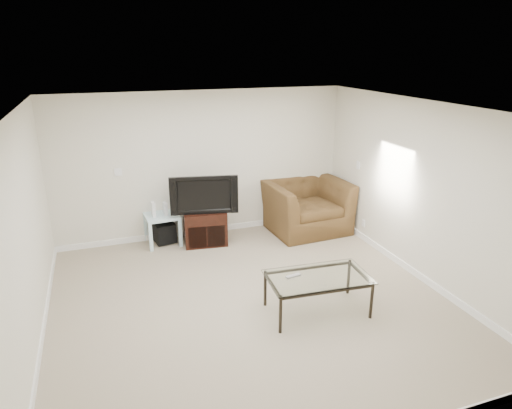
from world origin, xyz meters
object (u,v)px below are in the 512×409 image
object	(u,v)px
tv_stand	(205,227)
subwoofer	(164,232)
side_table	(163,229)
recliner	(307,198)
coffee_table	(317,294)
television	(204,193)

from	to	relation	value
tv_stand	subwoofer	xyz separation A→B (m)	(-0.65, 0.25, -0.11)
side_table	recliner	size ratio (longest dim) A/B	0.39
recliner	coffee_table	size ratio (longest dim) A/B	1.11
side_table	subwoofer	distance (m)	0.09
tv_stand	subwoofer	distance (m)	0.70
subwoofer	recliner	size ratio (longest dim) A/B	0.24
recliner	coffee_table	distance (m)	2.77
subwoofer	recliner	xyz separation A→B (m)	(2.51, -0.25, 0.42)
television	recliner	distance (m)	1.89
subwoofer	recliner	world-z (taller)	recliner
subwoofer	tv_stand	bearing A→B (deg)	-21.40
tv_stand	recliner	size ratio (longest dim) A/B	0.50
subwoofer	coffee_table	size ratio (longest dim) A/B	0.26
side_table	recliner	world-z (taller)	recliner
side_table	coffee_table	bearing A→B (deg)	-61.53
side_table	tv_stand	bearing A→B (deg)	-18.74
television	coffee_table	size ratio (longest dim) A/B	0.82
side_table	coffee_table	xyz separation A→B (m)	(1.50, -2.77, -0.01)
tv_stand	side_table	distance (m)	0.72
tv_stand	side_table	world-z (taller)	tv_stand
television	coffee_table	bearing A→B (deg)	-60.52
television	subwoofer	bearing A→B (deg)	167.57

